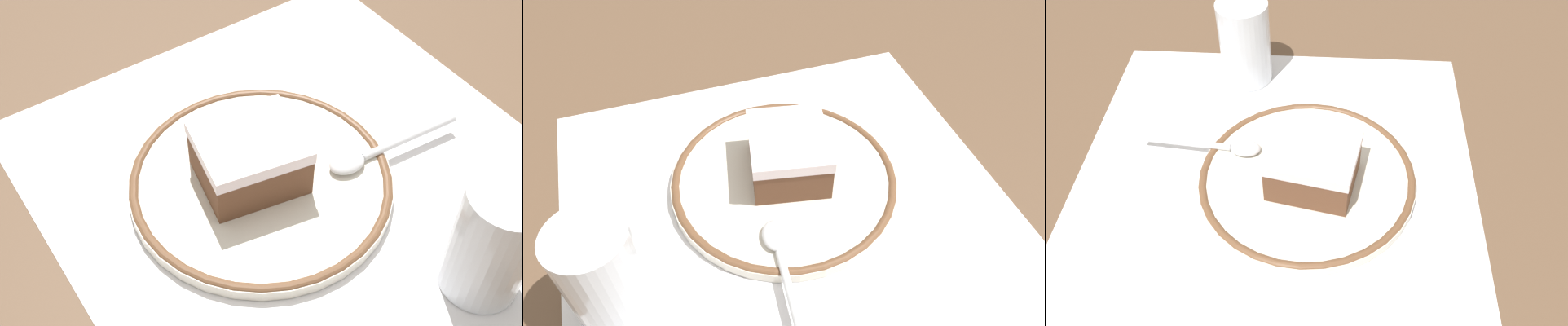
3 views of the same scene
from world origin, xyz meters
TOP-DOWN VIEW (x-y plane):
  - ground_plane at (0.00, 0.00)m, footprint 2.40×2.40m
  - placemat at (0.00, 0.00)m, footprint 0.42×0.43m
  - plate at (0.03, -0.01)m, footprint 0.23×0.23m
  - cake_slice at (0.04, -0.01)m, footprint 0.10×0.09m
  - spoon at (-0.06, 0.03)m, footprint 0.14×0.03m
  - cup at (-0.05, 0.17)m, footprint 0.06×0.06m
  - napkin at (-0.12, -0.08)m, footprint 0.13×0.15m

SIDE VIEW (x-z plane):
  - ground_plane at x=0.00m, z-range 0.00..0.00m
  - placemat at x=0.00m, z-range 0.00..0.00m
  - napkin at x=-0.12m, z-range 0.00..0.00m
  - plate at x=0.03m, z-range 0.00..0.01m
  - spoon at x=-0.06m, z-range 0.01..0.02m
  - cake_slice at x=0.04m, z-range 0.01..0.06m
  - cup at x=-0.05m, z-range -0.01..0.10m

